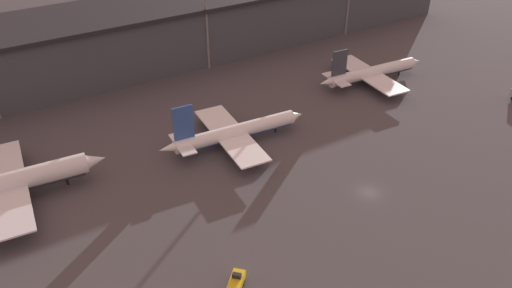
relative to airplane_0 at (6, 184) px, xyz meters
The scene contains 6 objects.
ground 71.52m from the airplane_0, 29.59° to the right, with size 600.00×600.00×0.00m, color #423F44.
terminal_building 78.78m from the airplane_0, 37.81° to the left, with size 188.11×27.76×17.98m.
airplane_0 is the anchor object (origin of this frame).
airplane_1 48.05m from the airplane_0, ahead, with size 36.20×27.28×12.71m.
airplane_2 96.43m from the airplane_0, ahead, with size 35.08×26.91×11.86m.
lamp_post_1 72.10m from the airplane_0, 29.70° to the left, with size 1.80×1.80×24.79m.
Camera 1 is at (-60.52, -55.27, 63.63)m, focal length 35.00 mm.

